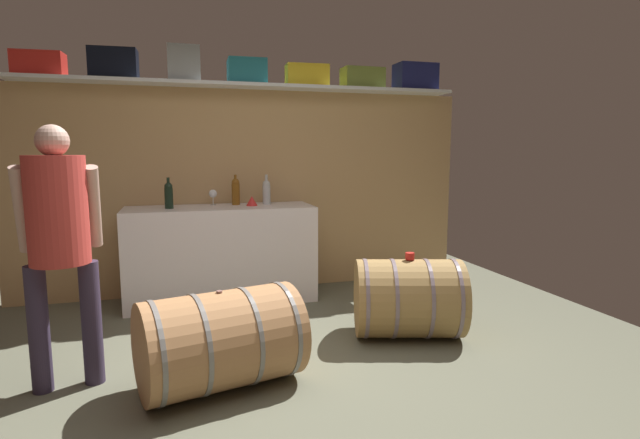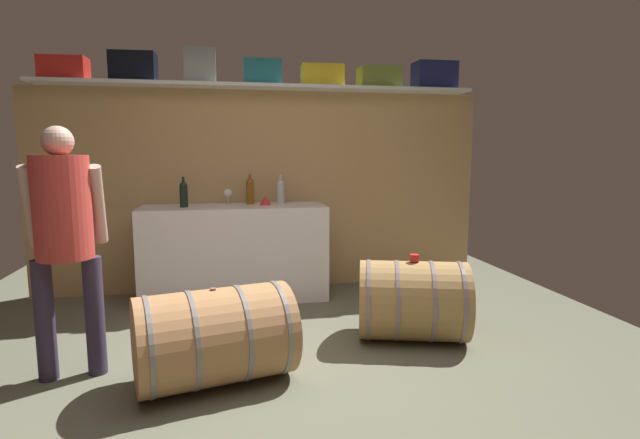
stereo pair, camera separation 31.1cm
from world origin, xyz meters
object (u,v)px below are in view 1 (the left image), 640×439
object	(u,v)px
red_funnel	(252,201)
wine_barrel_near	(408,298)
wine_bottle_clear	(267,191)
wine_bottle_amber	(236,191)
wine_glass	(213,194)
work_cabinet	(221,254)
toolcase_teal	(247,72)
toolcase_olive	(362,78)
toolcase_navy	(415,77)
wine_barrel_far	(221,340)
toolcase_black	(114,64)
wine_bottle_dark	(169,195)
tasting_cup	(410,256)
winemaker_pouring	(59,230)
toolcase_red	(39,64)
toolcase_grey	(184,65)
toolcase_yellow	(307,76)

from	to	relation	value
red_funnel	wine_barrel_near	size ratio (longest dim) A/B	0.12
wine_bottle_clear	wine_bottle_amber	world-z (taller)	wine_bottle_amber
wine_glass	wine_bottle_clear	bearing A→B (deg)	-6.21
wine_bottle_clear	work_cabinet	bearing A→B (deg)	-166.94
toolcase_teal	red_funnel	distance (m)	1.25
toolcase_teal	toolcase_olive	distance (m)	1.20
toolcase_navy	toolcase_olive	bearing A→B (deg)	-179.57
toolcase_navy	wine_barrel_far	bearing A→B (deg)	-137.78
toolcase_black	toolcase_olive	size ratio (longest dim) A/B	0.96
toolcase_olive	wine_bottle_dark	xyz separation A→B (m)	(-1.96, -0.24, -1.14)
red_funnel	toolcase_teal	bearing A→B (deg)	88.59
toolcase_olive	red_funnel	size ratio (longest dim) A/B	3.84
wine_bottle_clear	tasting_cup	world-z (taller)	wine_bottle_clear
winemaker_pouring	wine_bottle_dark	bearing A→B (deg)	60.78
toolcase_navy	red_funnel	xyz separation A→B (m)	(-1.80, -0.21, -1.26)
wine_bottle_dark	toolcase_red	bearing A→B (deg)	166.78
toolcase_red	red_funnel	world-z (taller)	toolcase_red
wine_bottle_dark	tasting_cup	bearing A→B (deg)	-37.00
toolcase_grey	wine_barrel_far	world-z (taller)	toolcase_grey
toolcase_red	toolcase_black	size ratio (longest dim) A/B	1.00
toolcase_teal	work_cabinet	bearing A→B (deg)	-143.22
toolcase_grey	tasting_cup	xyz separation A→B (m)	(1.59, -1.58, -1.60)
tasting_cup	winemaker_pouring	bearing A→B (deg)	-175.59
wine_bottle_dark	tasting_cup	xyz separation A→B (m)	(1.77, -1.33, -0.40)
wine_bottle_dark	red_funnel	world-z (taller)	wine_bottle_dark
wine_glass	winemaker_pouring	bearing A→B (deg)	-120.53
toolcase_grey	toolcase_teal	world-z (taller)	toolcase_grey
toolcase_yellow	toolcase_navy	world-z (taller)	toolcase_navy
toolcase_navy	wine_bottle_clear	distance (m)	2.02
work_cabinet	wine_bottle_dark	xyz separation A→B (m)	(-0.46, -0.03, 0.58)
wine_bottle_dark	toolcase_yellow	bearing A→B (deg)	10.08
toolcase_black	wine_bottle_dark	xyz separation A→B (m)	(0.43, -0.24, -1.17)
toolcase_teal	wine_bottle_dark	bearing A→B (deg)	-160.83
wine_glass	wine_bottle_amber	bearing A→B (deg)	-7.61
toolcase_red	wine_bottle_dark	xyz separation A→B (m)	(1.04, -0.24, -1.14)
toolcase_yellow	wine_glass	xyz separation A→B (m)	(-0.96, -0.05, -1.16)
toolcase_red	wine_barrel_far	xyz separation A→B (m)	(1.34, -2.03, -1.88)
wine_barrel_near	winemaker_pouring	xyz separation A→B (m)	(-2.36, -0.18, 0.67)
toolcase_red	wine_bottle_amber	bearing A→B (deg)	0.60
work_cabinet	wine_glass	bearing A→B (deg)	107.51
toolcase_teal	work_cabinet	xyz separation A→B (m)	(-0.31, -0.22, -1.74)
toolcase_navy	wine_bottle_amber	bearing A→B (deg)	-177.12
work_cabinet	winemaker_pouring	bearing A→B (deg)	-124.46
toolcase_olive	work_cabinet	distance (m)	2.30
toolcase_yellow	wine_bottle_clear	distance (m)	1.23
toolcase_teal	toolcase_yellow	bearing A→B (deg)	1.56
wine_glass	work_cabinet	bearing A→B (deg)	-72.49
wine_glass	toolcase_navy	bearing A→B (deg)	1.43
toolcase_red	work_cabinet	size ratio (longest dim) A/B	0.23
red_funnel	wine_bottle_clear	bearing A→B (deg)	31.66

